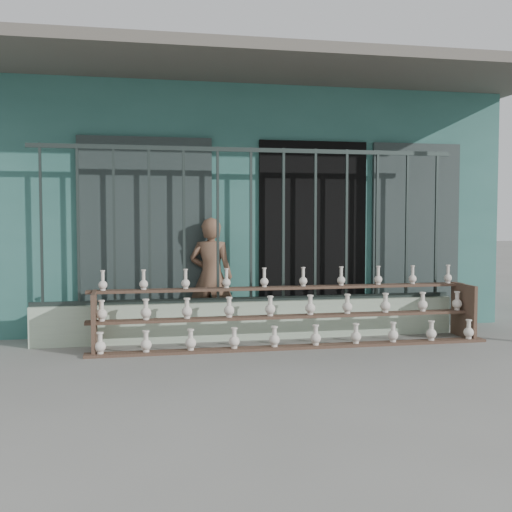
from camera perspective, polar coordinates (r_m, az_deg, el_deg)
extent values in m
plane|color=slate|center=(6.40, 1.80, -9.49)|extent=(60.00, 60.00, 0.00)
cube|color=#2F635C|center=(10.48, -3.59, 4.33)|extent=(7.00, 5.00, 3.20)
cube|color=black|center=(8.24, 5.01, 1.79)|extent=(1.40, 0.12, 2.40)
cube|color=#202B2A|center=(7.86, -9.75, 1.68)|extent=(1.60, 0.08, 2.40)
cube|color=#202B2A|center=(8.70, 13.97, 1.79)|extent=(1.20, 0.08, 2.40)
cube|color=#59544C|center=(7.61, -0.31, 16.47)|extent=(7.40, 2.00, 0.12)
cube|color=#B2CAAD|center=(7.61, -0.45, -5.70)|extent=(5.00, 0.20, 0.45)
cube|color=#283330|center=(7.43, -18.55, 2.62)|extent=(0.03, 0.03, 1.80)
cube|color=#283330|center=(7.40, -15.54, 2.66)|extent=(0.03, 0.03, 1.80)
cube|color=#283330|center=(7.38, -12.50, 2.71)|extent=(0.03, 0.03, 1.80)
cube|color=#283330|center=(7.38, -9.46, 2.74)|extent=(0.03, 0.03, 1.80)
cube|color=#283330|center=(7.40, -6.42, 2.77)|extent=(0.03, 0.03, 1.80)
cube|color=#283330|center=(7.45, -3.42, 2.79)|extent=(0.03, 0.03, 1.80)
cube|color=#283330|center=(7.51, -0.45, 2.80)|extent=(0.03, 0.03, 1.80)
cube|color=#283330|center=(7.60, 2.45, 2.80)|extent=(0.03, 0.03, 1.80)
cube|color=#283330|center=(7.70, 5.28, 2.80)|extent=(0.03, 0.03, 1.80)
cube|color=#283330|center=(7.82, 8.03, 2.79)|extent=(0.03, 0.03, 1.80)
cube|color=#283330|center=(7.96, 10.69, 2.77)|extent=(0.03, 0.03, 1.80)
cube|color=#283330|center=(8.12, 13.26, 2.75)|extent=(0.03, 0.03, 1.80)
cube|color=#283330|center=(8.29, 15.72, 2.73)|extent=(0.03, 0.03, 1.80)
cube|color=#283330|center=(7.56, -0.46, 9.41)|extent=(5.00, 0.04, 0.05)
cube|color=#283330|center=(7.57, -0.45, -3.84)|extent=(5.00, 0.04, 0.05)
cube|color=brown|center=(7.11, 3.52, -8.08)|extent=(4.50, 0.18, 0.03)
cube|color=brown|center=(7.29, 3.02, -5.39)|extent=(4.50, 0.18, 0.03)
cube|color=brown|center=(7.49, 2.55, -2.84)|extent=(4.50, 0.18, 0.03)
cube|color=brown|center=(7.07, -14.19, -5.73)|extent=(0.04, 0.55, 0.64)
cube|color=brown|center=(8.09, 17.97, -4.64)|extent=(0.04, 0.55, 0.64)
imported|color=brown|center=(7.77, -4.01, -1.86)|extent=(0.61, 0.51, 1.44)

